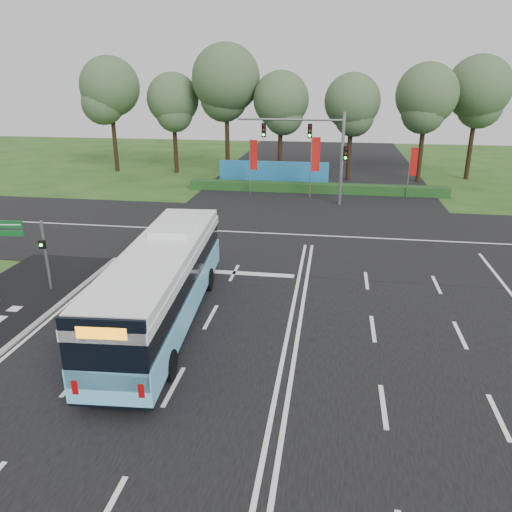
{
  "coord_description": "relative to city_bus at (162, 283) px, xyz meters",
  "views": [
    {
      "loc": [
        1.44,
        -18.11,
        9.46
      ],
      "look_at": [
        -1.71,
        2.0,
        2.11
      ],
      "focal_mm": 35.0,
      "sensor_mm": 36.0,
      "label": 1
    }
  ],
  "objects": [
    {
      "name": "ground",
      "position": [
        5.01,
        0.78,
        -1.77
      ],
      "size": [
        120.0,
        120.0,
        0.0
      ],
      "primitive_type": "plane",
      "color": "#214517",
      "rests_on": "ground"
    },
    {
      "name": "road_main",
      "position": [
        5.01,
        0.78,
        -1.75
      ],
      "size": [
        20.0,
        120.0,
        0.04
      ],
      "primitive_type": "cube",
      "color": "black",
      "rests_on": "ground"
    },
    {
      "name": "road_cross",
      "position": [
        5.01,
        12.78,
        -1.75
      ],
      "size": [
        120.0,
        14.0,
        0.05
      ],
      "primitive_type": "cube",
      "color": "black",
      "rests_on": "ground"
    },
    {
      "name": "kerb_strip",
      "position": [
        -5.09,
        -2.22,
        -1.71
      ],
      "size": [
        0.25,
        18.0,
        0.12
      ],
      "primitive_type": "cube",
      "color": "gray",
      "rests_on": "ground"
    },
    {
      "name": "city_bus",
      "position": [
        0.0,
        0.0,
        0.0
      ],
      "size": [
        3.41,
        12.42,
        3.52
      ],
      "rotation": [
        0.0,
        0.0,
        0.07
      ],
      "color": "#69C8F4",
      "rests_on": "ground"
    },
    {
      "name": "pedestrian_signal",
      "position": [
        -6.43,
        2.43,
        0.05
      ],
      "size": [
        0.27,
        0.41,
        3.35
      ],
      "rotation": [
        0.0,
        0.0,
        -0.03
      ],
      "color": "gray",
      "rests_on": "ground"
    },
    {
      "name": "banner_flag_left",
      "position": [
        -0.31,
        24.02,
        1.25
      ],
      "size": [
        0.68,
        0.14,
        4.64
      ],
      "rotation": [
        0.0,
        0.0,
        -0.13
      ],
      "color": "gray",
      "rests_on": "ground"
    },
    {
      "name": "banner_flag_mid",
      "position": [
        4.85,
        23.1,
        1.5
      ],
      "size": [
        0.74,
        0.19,
        5.05
      ],
      "rotation": [
        0.0,
        0.0,
        0.19
      ],
      "color": "gray",
      "rests_on": "ground"
    },
    {
      "name": "banner_flag_right",
      "position": [
        12.7,
        24.47,
        0.99
      ],
      "size": [
        0.6,
        0.24,
        4.21
      ],
      "rotation": [
        0.0,
        0.0,
        -0.32
      ],
      "color": "gray",
      "rests_on": "ground"
    },
    {
      "name": "traffic_light_gantry",
      "position": [
        5.22,
        21.28,
        2.89
      ],
      "size": [
        8.41,
        0.28,
        7.0
      ],
      "color": "gray",
      "rests_on": "ground"
    },
    {
      "name": "hedge",
      "position": [
        5.01,
        25.28,
        -1.37
      ],
      "size": [
        22.0,
        1.2,
        0.8
      ],
      "primitive_type": "cube",
      "color": "#183C15",
      "rests_on": "ground"
    },
    {
      "name": "blue_hoarding",
      "position": [
        1.01,
        27.78,
        -0.67
      ],
      "size": [
        10.0,
        0.3,
        2.2
      ],
      "primitive_type": "cube",
      "color": "#1F6CA8",
      "rests_on": "ground"
    },
    {
      "name": "eucalyptus_row",
      "position": [
        1.45,
        32.12,
        6.41
      ],
      "size": [
        41.4,
        8.37,
        12.53
      ],
      "color": "black",
      "rests_on": "ground"
    }
  ]
}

